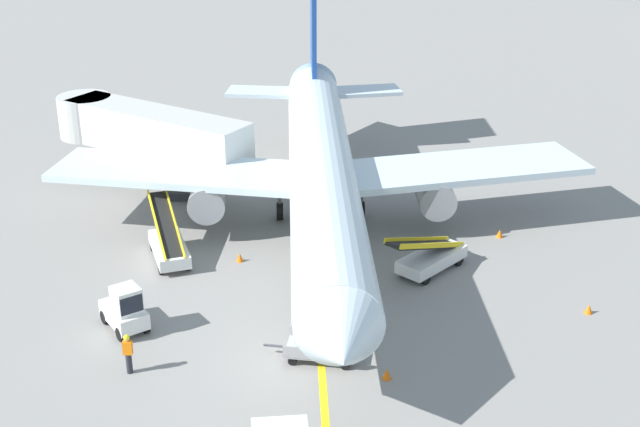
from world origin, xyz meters
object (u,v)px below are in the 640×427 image
at_px(jet_bridge, 139,129).
at_px(belt_loader_forward_hold, 169,245).
at_px(safety_cone_nose_right, 332,305).
at_px(safety_cone_wingtip_left, 500,233).
at_px(ground_crew_marshaller, 128,353).
at_px(safety_cone_tail_area, 240,257).
at_px(safety_cone_nose_left, 589,309).
at_px(safety_cone_wingtip_right, 387,374).
at_px(airliner, 322,169).
at_px(baggage_tug_near_wing, 125,310).
at_px(belt_loader_aft_hold, 430,256).
at_px(baggage_cart_loaded, 321,349).

relative_size(jet_bridge, belt_loader_forward_hold, 2.40).
height_order(safety_cone_nose_right, safety_cone_wingtip_left, same).
relative_size(ground_crew_marshaller, safety_cone_tail_area, 3.86).
xyz_separation_m(belt_loader_forward_hold, safety_cone_nose_left, (19.29, -4.62, -0.56)).
relative_size(safety_cone_wingtip_right, safety_cone_tail_area, 1.00).
xyz_separation_m(safety_cone_nose_left, safety_cone_wingtip_right, (-8.97, -5.28, 0.00)).
distance_m(airliner, safety_cone_nose_left, 14.87).
distance_m(baggage_tug_near_wing, ground_crew_marshaller, 3.31).
relative_size(belt_loader_aft_hold, safety_cone_wingtip_right, 10.41).
height_order(baggage_tug_near_wing, belt_loader_forward_hold, belt_loader_forward_hold).
xyz_separation_m(baggage_tug_near_wing, safety_cone_nose_left, (19.81, 2.01, -0.71)).
distance_m(airliner, jet_bridge, 12.22).
relative_size(airliner, belt_loader_aft_hold, 7.72).
distance_m(belt_loader_aft_hold, ground_crew_marshaller, 15.25).
xyz_separation_m(baggage_tug_near_wing, baggage_cart_loaded, (8.26, -1.98, -0.46)).
height_order(baggage_tug_near_wing, ground_crew_marshaller, baggage_tug_near_wing).
bearing_deg(belt_loader_aft_hold, safety_cone_nose_right, -140.60).
relative_size(baggage_tug_near_wing, ground_crew_marshaller, 1.59).
height_order(airliner, safety_cone_nose_right, airliner).
relative_size(belt_loader_aft_hold, baggage_cart_loaded, 1.20).
bearing_deg(safety_cone_nose_right, safety_cone_tail_area, 135.59).
xyz_separation_m(airliner, belt_loader_aft_hold, (5.32, -4.51, -2.64)).
relative_size(airliner, baggage_cart_loaded, 9.23).
bearing_deg(safety_cone_nose_left, belt_loader_forward_hold, 166.52).
relative_size(jet_bridge, safety_cone_nose_right, 28.02).
xyz_separation_m(jet_bridge, safety_cone_nose_left, (22.66, -14.12, -3.32)).
bearing_deg(airliner, safety_cone_wingtip_right, -77.72).
xyz_separation_m(baggage_cart_loaded, safety_cone_tail_area, (-4.25, 8.47, -0.25)).
bearing_deg(safety_cone_nose_left, jet_bridge, 148.08).
bearing_deg(belt_loader_aft_hold, baggage_tug_near_wing, -156.35).
distance_m(jet_bridge, ground_crew_marshaller, 19.85).
bearing_deg(jet_bridge, safety_cone_nose_right, -50.99).
bearing_deg(belt_loader_forward_hold, ground_crew_marshaller, -87.92).
relative_size(belt_loader_aft_hold, safety_cone_nose_right, 10.41).
bearing_deg(ground_crew_marshaller, safety_cone_wingtip_left, 38.45).
bearing_deg(safety_cone_tail_area, jet_bridge, 125.45).
bearing_deg(jet_bridge, ground_crew_marshaller, -79.07).
xyz_separation_m(baggage_tug_near_wing, safety_cone_wingtip_right, (10.84, -3.26, -0.71)).
bearing_deg(airliner, baggage_cart_loaded, -88.25).
relative_size(baggage_tug_near_wing, safety_cone_nose_right, 6.14).
distance_m(baggage_tug_near_wing, safety_cone_nose_left, 19.93).
height_order(jet_bridge, safety_cone_wingtip_left, jet_bridge).
distance_m(belt_loader_aft_hold, safety_cone_nose_right, 6.00).
bearing_deg(jet_bridge, baggage_cart_loaded, -58.46).
height_order(safety_cone_wingtip_left, safety_cone_tail_area, same).
bearing_deg(belt_loader_forward_hold, belt_loader_aft_hold, -3.84).
distance_m(safety_cone_wingtip_right, safety_cone_tail_area, 11.90).
bearing_deg(safety_cone_tail_area, safety_cone_wingtip_left, 13.82).
xyz_separation_m(baggage_cart_loaded, safety_cone_nose_left, (11.55, 3.99, -0.25)).
distance_m(baggage_cart_loaded, ground_crew_marshaller, 7.49).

